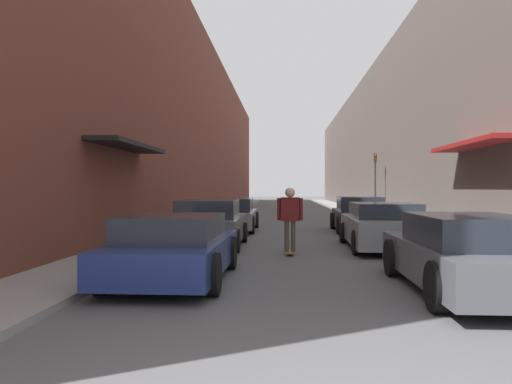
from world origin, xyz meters
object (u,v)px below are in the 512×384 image
Objects in this scene: parked_car_left_1 at (209,225)px; parked_car_right_2 at (359,215)px; skateboarder at (290,213)px; parked_car_left_2 at (232,215)px; parked_car_right_1 at (382,226)px; traffic_light at (375,178)px; parked_car_left_0 at (174,248)px; parked_car_right_0 at (465,254)px.

parked_car_right_2 is at bearing 47.00° from parked_car_left_1.
skateboarder is at bearing -111.83° from parked_car_right_2.
parked_car_left_1 is 5.58m from parked_car_left_2.
parked_car_right_1 is 2.96m from skateboarder.
parked_car_left_2 is 1.34× the size of traffic_light.
parked_car_left_1 is at bearing -117.43° from traffic_light.
parked_car_left_1 is 2.74m from skateboarder.
parked_car_left_0 is 4.96m from parked_car_right_0.
traffic_light is (7.10, 8.25, 1.65)m from parked_car_left_2.
parked_car_right_0 is 1.00× the size of parked_car_right_1.
parked_car_right_1 is at bearing 91.73° from parked_car_right_0.
parked_car_left_1 reaches higher than parked_car_right_0.
skateboarder is (2.14, 3.69, 0.46)m from parked_car_left_0.
traffic_light is (4.90, 15.31, 1.23)m from skateboarder.
skateboarder reaches higher than parked_car_right_0.
parked_car_left_1 is 7.78m from parked_car_right_0.
parked_car_right_2 is (4.89, 10.56, 0.06)m from parked_car_left_0.
skateboarder is at bearing -72.67° from parked_car_left_2.
parked_car_left_1 is at bearing -90.81° from parked_car_left_2.
traffic_light reaches higher than parked_car_right_1.
parked_car_right_2 reaches higher than parked_car_right_1.
parked_car_left_1 is 15.67m from traffic_light.
traffic_light is at bearing 49.29° from parked_car_left_2.
parked_car_left_1 is 4.86m from parked_car_right_1.
parked_car_right_2 reaches higher than parked_car_left_0.
parked_car_left_0 is 20.33m from traffic_light.
skateboarder is 0.49× the size of traffic_light.
parked_car_right_0 is 19.95m from traffic_light.
parked_car_left_0 is at bearing 171.13° from parked_car_right_0.
parked_car_left_1 is at bearing 147.12° from skateboarder.
traffic_light is (7.04, 19.00, 1.69)m from parked_car_left_0.
parked_car_right_0 is 1.12× the size of parked_car_right_2.
parked_car_right_0 is at bearing -88.27° from parked_car_right_1.
parked_car_right_1 is (4.72, 5.08, 0.04)m from parked_car_left_0.
parked_car_right_2 is 7.41m from skateboarder.
parked_car_left_2 is (-0.06, 10.74, 0.03)m from parked_car_left_0.
parked_car_right_2 reaches higher than parked_car_left_2.
traffic_light is (2.15, 8.44, 1.62)m from parked_car_right_2.
traffic_light reaches higher than parked_car_left_0.
parked_car_left_1 is 0.90× the size of parked_car_right_1.
parked_car_left_0 is 0.90× the size of parked_car_left_2.
parked_car_left_1 is 0.90× the size of parked_car_right_0.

